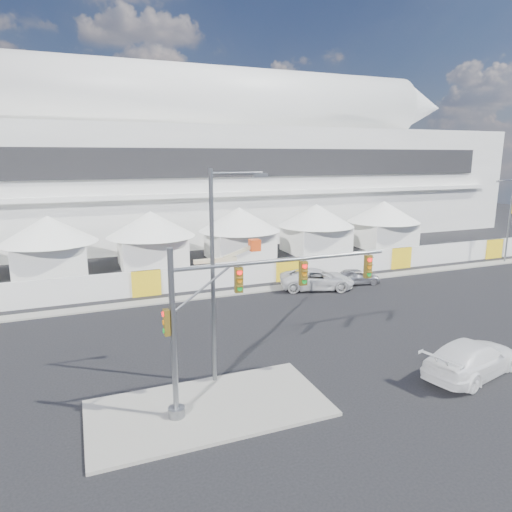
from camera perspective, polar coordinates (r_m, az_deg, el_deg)
name	(u,v)px	position (r m, az deg, el deg)	size (l,w,h in m)	color
ground	(303,359)	(24.97, 5.84, -12.63)	(160.00, 160.00, 0.00)	black
median_island	(209,408)	(20.48, -5.87, -18.39)	(10.00, 5.00, 0.15)	gray
far_curb	(431,270)	(45.86, 21.02, -1.67)	(80.00, 1.20, 0.12)	gray
stadium	(222,164)	(64.48, -4.33, 11.37)	(80.00, 24.80, 21.98)	silver
tent_row	(197,232)	(45.98, -7.42, 3.03)	(53.40, 8.40, 5.40)	white
hoarding_fence	(287,269)	(39.46, 3.92, -1.64)	(70.00, 0.25, 2.00)	white
scaffold_tower	(457,185)	(79.77, 23.83, 8.07)	(4.40, 4.40, 12.00)	#595B60
sedan_silver	(356,276)	(39.22, 12.43, -2.51)	(3.86, 1.55, 1.32)	#A6A6AB
pickup_curb	(317,279)	(37.18, 7.64, -2.87)	(5.95, 2.74, 1.65)	silver
pickup_near	(472,358)	(25.19, 25.39, -11.43)	(6.01, 2.45, 1.75)	white
lot_car_b	(452,249)	(53.44, 23.32, 0.87)	(4.75, 1.91, 1.62)	black
traffic_mast	(226,318)	(18.73, -3.76, -7.74)	(9.97, 0.68, 7.02)	slate
streetlight_median	(218,263)	(20.60, -4.77, -0.90)	(2.73, 0.27, 9.87)	gray
streetlight_curb	(509,214)	(51.75, 29.04, 4.57)	(2.50, 0.56, 8.44)	slate
boom_lift	(210,272)	(38.65, -5.81, -2.05)	(6.92, 1.65, 3.52)	#DD4414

